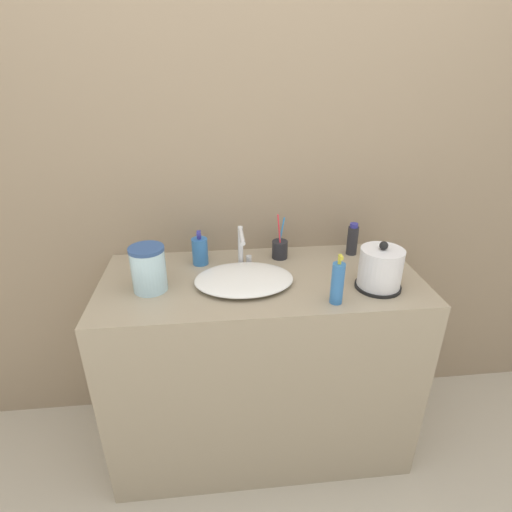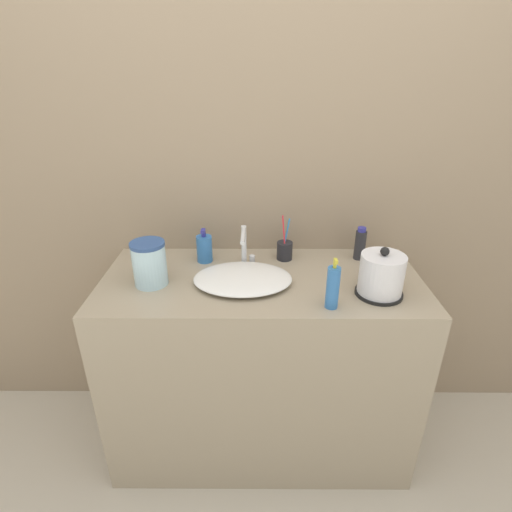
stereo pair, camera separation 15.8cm
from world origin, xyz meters
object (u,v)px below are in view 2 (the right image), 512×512
electric_kettle (381,277)px  shampoo_bottle (204,248)px  toothbrush_cup (285,250)px  mouthwash_bottle (360,244)px  water_pitcher (149,263)px  lotion_bottle (333,287)px  faucet (245,244)px

electric_kettle → shampoo_bottle: (-0.69, 0.28, -0.01)m
toothbrush_cup → shampoo_bottle: size_ratio=1.35×
mouthwash_bottle → water_pitcher: bearing=-165.0°
lotion_bottle → water_pitcher: (-0.68, 0.17, 0.01)m
toothbrush_cup → shampoo_bottle: bearing=-176.3°
lotion_bottle → shampoo_bottle: size_ratio=1.26×
faucet → lotion_bottle: lotion_bottle is taller
electric_kettle → toothbrush_cup: 0.46m
mouthwash_bottle → shampoo_bottle: bearing=-177.6°
faucet → lotion_bottle: 0.45m
faucet → toothbrush_cup: bearing=23.6°
electric_kettle → toothbrush_cup: size_ratio=0.94×
toothbrush_cup → mouthwash_bottle: (0.33, 0.01, 0.03)m
toothbrush_cup → water_pitcher: 0.59m
toothbrush_cup → water_pitcher: bearing=-157.1°
electric_kettle → mouthwash_bottle: bearing=90.9°
faucet → mouthwash_bottle: (0.51, 0.08, -0.03)m
shampoo_bottle → electric_kettle: bearing=-22.3°
electric_kettle → lotion_bottle: electric_kettle is taller
lotion_bottle → water_pitcher: 0.70m
water_pitcher → mouthwash_bottle: bearing=15.0°
electric_kettle → shampoo_bottle: electric_kettle is taller
lotion_bottle → water_pitcher: lotion_bottle is taller
electric_kettle → water_pitcher: (-0.88, 0.08, 0.01)m
toothbrush_cup → mouthwash_bottle: size_ratio=1.40×
lotion_bottle → mouthwash_bottle: lotion_bottle is taller
faucet → water_pitcher: 0.40m
faucet → toothbrush_cup: size_ratio=0.85×
toothbrush_cup → mouthwash_bottle: bearing=1.0°
shampoo_bottle → faucet: bearing=-16.4°
electric_kettle → mouthwash_bottle: (-0.00, 0.31, -0.01)m
electric_kettle → faucet: bearing=155.8°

